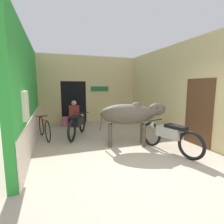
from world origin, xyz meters
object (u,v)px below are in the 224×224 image
at_px(cow, 130,114).
at_px(plastic_stool, 65,121).
at_px(motorcycle_near, 169,135).
at_px(shopkeeper_seated, 74,113).
at_px(motorcycle_far, 77,124).
at_px(bicycle, 44,128).

relative_size(cow, plastic_stool, 5.07).
distance_m(motorcycle_near, shopkeeper_seated, 4.48).
relative_size(motorcycle_near, motorcycle_far, 1.07).
relative_size(motorcycle_near, shopkeeper_seated, 1.68).
xyz_separation_m(bicycle, shopkeeper_seated, (1.21, 1.52, 0.24)).
relative_size(bicycle, shopkeeper_seated, 1.45).
bearing_deg(motorcycle_near, bicycle, 142.70).
bearing_deg(cow, plastic_stool, 116.41).
relative_size(shopkeeper_seated, plastic_stool, 2.93).
distance_m(cow, shopkeeper_seated, 3.38).
height_order(cow, bicycle, cow).
bearing_deg(bicycle, motorcycle_near, -37.30).
distance_m(motorcycle_near, bicycle, 4.08).
distance_m(motorcycle_far, shopkeeper_seated, 1.68).
relative_size(cow, bicycle, 1.19).
distance_m(cow, plastic_stool, 3.80).
bearing_deg(plastic_stool, shopkeeper_seated, -29.32).
relative_size(cow, motorcycle_far, 1.10).
height_order(cow, plastic_stool, cow).
height_order(shopkeeper_seated, plastic_stool, shopkeeper_seated).
relative_size(cow, motorcycle_near, 1.03).
bearing_deg(bicycle, cow, -32.78).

